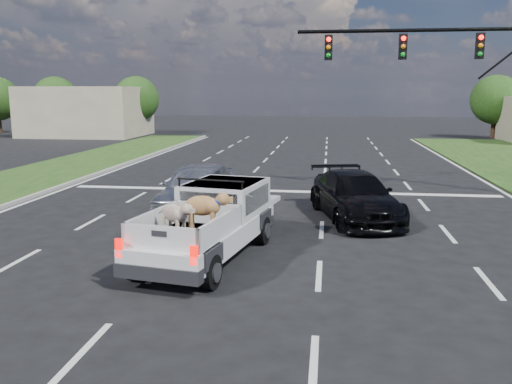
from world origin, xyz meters
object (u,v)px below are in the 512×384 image
pickup_truck (211,221)px  silver_sedan (198,188)px  traffic_signal (472,70)px  black_coupe (355,196)px

pickup_truck → silver_sedan: size_ratio=1.08×
traffic_signal → black_coupe: (-4.47, -4.97, -4.00)m
traffic_signal → silver_sedan: size_ratio=1.85×
traffic_signal → black_coupe: size_ratio=1.83×
silver_sedan → black_coupe: bearing=0.4°
traffic_signal → pickup_truck: (-8.04, -9.49, -3.84)m
traffic_signal → pickup_truck: size_ratio=1.72×
silver_sedan → black_coupe: silver_sedan is taller
pickup_truck → traffic_signal: bearing=60.2°
silver_sedan → pickup_truck: bearing=-71.6°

